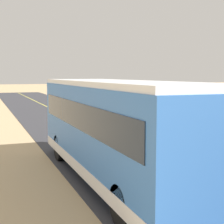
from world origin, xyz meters
TOP-DOWN VIEW (x-y plane):
  - ground_plane at (0.00, 0.00)m, footprint 240.00×240.00m
  - road_surface at (0.00, 0.00)m, footprint 8.00×120.00m
  - road_centre_line at (0.00, 0.00)m, footprint 0.16×117.60m
  - livestock_truck at (1.16, 8.40)m, footprint 2.53×9.70m
  - bus at (-2.55, 2.08)m, footprint 2.54×10.00m
  - boulder_mid_field at (12.03, 15.52)m, footprint 1.87×1.62m

SIDE VIEW (x-z plane):
  - ground_plane at x=0.00m, z-range 0.00..0.00m
  - road_surface at x=0.00m, z-range 0.00..0.02m
  - road_centre_line at x=0.00m, z-range 0.02..0.02m
  - boulder_mid_field at x=12.03m, z-range 0.00..1.29m
  - bus at x=-2.55m, z-range 0.14..3.35m
  - livestock_truck at x=1.16m, z-range 0.28..3.30m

